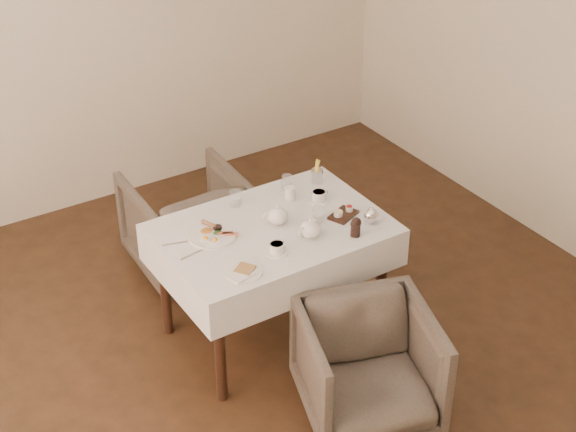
# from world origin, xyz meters

# --- Properties ---
(table) EXTENTS (1.28, 0.88, 0.75)m
(table) POSITION_xyz_m (0.08, 0.43, 0.64)
(table) COLOR black
(table) RESTS_ON ground
(armchair_near) EXTENTS (0.86, 0.88, 0.64)m
(armchair_near) POSITION_xyz_m (0.15, -0.41, 0.32)
(armchair_near) COLOR #453C32
(armchair_near) RESTS_ON ground
(armchair_far) EXTENTS (0.74, 0.76, 0.67)m
(armchair_far) POSITION_xyz_m (-0.02, 1.34, 0.34)
(armchair_far) COLOR #453C32
(armchair_far) RESTS_ON ground
(breakfast_plate) EXTENTS (0.28, 0.28, 0.03)m
(breakfast_plate) POSITION_xyz_m (-0.25, 0.54, 0.76)
(breakfast_plate) COLOR white
(breakfast_plate) RESTS_ON table
(side_plate) EXTENTS (0.20, 0.19, 0.02)m
(side_plate) POSITION_xyz_m (-0.29, 0.13, 0.76)
(side_plate) COLOR white
(side_plate) RESTS_ON table
(teapot_centre) EXTENTS (0.19, 0.17, 0.13)m
(teapot_centre) POSITION_xyz_m (0.12, 0.44, 0.82)
(teapot_centre) COLOR white
(teapot_centre) RESTS_ON table
(teapot_front) EXTENTS (0.17, 0.14, 0.13)m
(teapot_front) POSITION_xyz_m (0.20, 0.23, 0.82)
(teapot_front) COLOR white
(teapot_front) RESTS_ON table
(creamer) EXTENTS (0.08, 0.08, 0.07)m
(creamer) POSITION_xyz_m (0.33, 0.65, 0.79)
(creamer) COLOR white
(creamer) RESTS_ON table
(teacup_near) EXTENTS (0.12, 0.12, 0.06)m
(teacup_near) POSITION_xyz_m (-0.03, 0.20, 0.78)
(teacup_near) COLOR white
(teacup_near) RESTS_ON table
(teacup_far) EXTENTS (0.13, 0.13, 0.06)m
(teacup_far) POSITION_xyz_m (0.46, 0.53, 0.78)
(teacup_far) COLOR white
(teacup_far) RESTS_ON table
(glass_left) EXTENTS (0.07, 0.07, 0.09)m
(glass_left) POSITION_xyz_m (0.02, 0.75, 0.80)
(glass_left) COLOR silver
(glass_left) RESTS_ON table
(glass_mid) EXTENTS (0.08, 0.08, 0.09)m
(glass_mid) POSITION_xyz_m (0.33, 0.35, 0.80)
(glass_mid) COLOR silver
(glass_mid) RESTS_ON table
(glass_right) EXTENTS (0.07, 0.07, 0.09)m
(glass_right) POSITION_xyz_m (0.38, 0.75, 0.80)
(glass_right) COLOR silver
(glass_right) RESTS_ON table
(condiment_board) EXTENTS (0.20, 0.17, 0.04)m
(condiment_board) POSITION_xyz_m (0.49, 0.32, 0.77)
(condiment_board) COLOR black
(condiment_board) RESTS_ON table
(pepper_mill_left) EXTENTS (0.06, 0.06, 0.10)m
(pepper_mill_left) POSITION_xyz_m (0.42, 0.12, 0.81)
(pepper_mill_left) COLOR black
(pepper_mill_left) RESTS_ON table
(pepper_mill_right) EXTENTS (0.07, 0.07, 0.12)m
(pepper_mill_right) POSITION_xyz_m (0.43, 0.11, 0.81)
(pepper_mill_right) COLOR black
(pepper_mill_right) RESTS_ON table
(silver_pot) EXTENTS (0.12, 0.11, 0.11)m
(silver_pot) POSITION_xyz_m (0.58, 0.17, 0.81)
(silver_pot) COLOR white
(silver_pot) RESTS_ON table
(fries_cup) EXTENTS (0.07, 0.07, 0.15)m
(fries_cup) POSITION_xyz_m (0.58, 0.72, 0.82)
(fries_cup) COLOR silver
(fries_cup) RESTS_ON table
(cutlery_fork) EXTENTS (0.19, 0.07, 0.00)m
(cutlery_fork) POSITION_xyz_m (-0.44, 0.57, 0.76)
(cutlery_fork) COLOR silver
(cutlery_fork) RESTS_ON table
(cutlery_knife) EXTENTS (0.18, 0.04, 0.00)m
(cutlery_knife) POSITION_xyz_m (-0.42, 0.43, 0.76)
(cutlery_knife) COLOR silver
(cutlery_knife) RESTS_ON table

